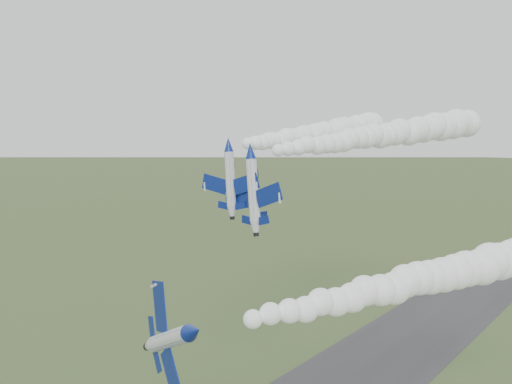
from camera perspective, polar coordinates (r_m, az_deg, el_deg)
jet_lead at (r=50.70m, az=-6.31°, el=-13.71°), size 7.59×13.47×10.50m
smoke_trail_jet_lead at (r=69.11m, az=19.86°, el=-7.34°), size 26.35×56.62×5.51m
jet_pair_left at (r=79.47m, az=-2.81°, el=4.78°), size 9.63×11.53×2.86m
smoke_trail_jet_pair_left at (r=104.59m, az=6.65°, el=5.87°), size 9.19×53.84×5.31m
jet_pair_right at (r=77.65m, az=-0.63°, el=4.16°), size 10.77×12.83×3.21m
smoke_trail_jet_pair_right at (r=104.55m, az=13.29°, el=5.69°), size 14.31×63.89×5.86m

